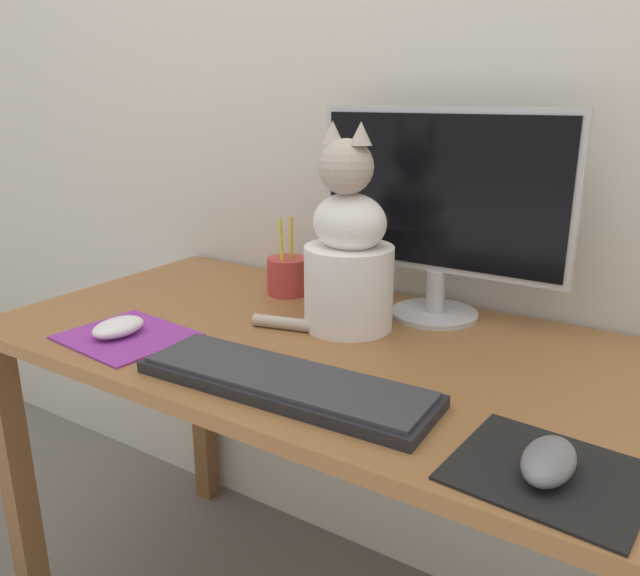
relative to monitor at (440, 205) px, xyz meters
The scene contains 10 objects.
wall_back 0.35m from the monitor, 113.72° to the left, with size 7.00×0.04×2.50m.
desk 0.39m from the monitor, 104.15° to the right, with size 1.36×0.63×0.71m.
monitor is the anchor object (origin of this frame).
keyboard 0.47m from the monitor, 98.26° to the right, with size 0.47×0.16×0.02m.
mousepad_left 0.62m from the monitor, 136.09° to the right, with size 0.23×0.21×0.00m.
mousepad_right 0.58m from the monitor, 53.26° to the right, with size 0.22×0.20×0.00m.
computer_mouse_left 0.63m from the monitor, 136.40° to the right, with size 0.07×0.10×0.03m.
computer_mouse_right 0.58m from the monitor, 53.69° to the right, with size 0.06×0.10×0.04m.
cat 0.20m from the monitor, 128.24° to the right, with size 0.25×0.19×0.38m.
pen_cup 0.38m from the monitor, behind, with size 0.09×0.09×0.17m.
Camera 1 is at (0.49, -0.88, 1.13)m, focal length 35.00 mm.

